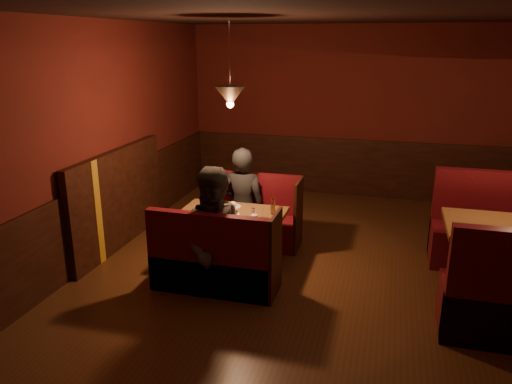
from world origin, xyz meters
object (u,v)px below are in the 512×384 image
(second_bench_far, at_px, (501,237))
(diner_a, at_px, (242,184))
(main_bench_far, at_px, (250,221))
(main_bench_near, at_px, (215,266))
(main_table, at_px, (233,224))
(diner_b, at_px, (218,215))

(second_bench_far, height_order, diner_a, diner_a)
(main_bench_far, bearing_deg, main_bench_near, -90.00)
(main_bench_far, relative_size, diner_a, 0.83)
(main_bench_near, distance_m, second_bench_far, 3.48)
(main_bench_near, height_order, second_bench_far, second_bench_far)
(main_table, bearing_deg, diner_b, -85.82)
(main_bench_near, distance_m, diner_a, 1.49)
(main_bench_far, height_order, diner_b, diner_b)
(main_bench_far, distance_m, second_bench_far, 3.13)
(main_table, distance_m, second_bench_far, 3.25)
(main_bench_far, bearing_deg, main_table, -91.17)
(main_table, bearing_deg, main_bench_far, 88.83)
(main_bench_near, relative_size, second_bench_far, 0.86)
(main_table, height_order, diner_a, diner_a)
(main_table, xyz_separation_m, diner_a, (-0.08, 0.67, 0.32))
(main_table, distance_m, main_bench_near, 0.75)
(diner_a, bearing_deg, second_bench_far, -179.30)
(main_table, height_order, diner_b, diner_b)
(main_table, height_order, main_bench_near, main_bench_near)
(second_bench_far, distance_m, diner_b, 3.47)
(main_table, xyz_separation_m, main_bench_far, (0.01, 0.71, -0.22))
(main_bench_far, distance_m, diner_b, 1.50)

